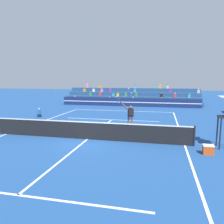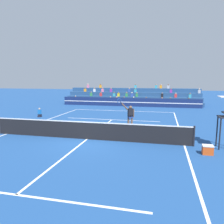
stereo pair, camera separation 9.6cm
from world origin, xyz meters
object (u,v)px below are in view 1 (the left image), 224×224
object	(u,v)px
equipment_cooler	(208,150)
tennis_ball	(141,133)
ball_kid_courtside	(39,113)
tennis_player	(130,116)

from	to	relation	value
equipment_cooler	tennis_ball	bearing A→B (deg)	135.99
ball_kid_courtside	tennis_ball	xyz separation A→B (m)	(9.90, -4.14, -0.30)
tennis_ball	equipment_cooler	size ratio (longest dim) A/B	0.14
ball_kid_courtside	equipment_cooler	xyz separation A→B (m)	(13.35, -7.47, -0.10)
tennis_ball	ball_kid_courtside	bearing A→B (deg)	157.32
tennis_player	tennis_ball	size ratio (longest dim) A/B	33.80
tennis_player	tennis_ball	world-z (taller)	tennis_player
tennis_player	equipment_cooler	size ratio (longest dim) A/B	4.60
tennis_player	equipment_cooler	world-z (taller)	tennis_player
ball_kid_courtside	tennis_player	distance (m)	9.68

